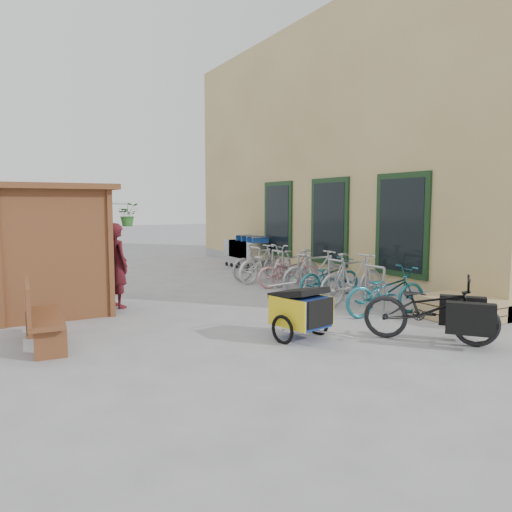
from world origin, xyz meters
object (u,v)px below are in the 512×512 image
child_trailer (301,309)px  person_kiosk (117,265)px  kiosk (47,231)px  bench (38,314)px  pallet_stack (459,308)px  bike_6 (266,264)px  bike_1 (353,279)px  bike_2 (330,277)px  bike_7 (258,262)px  shopping_carts (245,249)px  cargo_bike (433,309)px  bike_0 (386,291)px  bike_3 (316,271)px  bike_4 (288,271)px  bike_5 (295,268)px

child_trailer → person_kiosk: size_ratio=0.86×
kiosk → bench: size_ratio=1.58×
kiosk → pallet_stack: size_ratio=2.08×
kiosk → bike_6: size_ratio=1.36×
kiosk → bike_1: size_ratio=1.40×
bike_2 → bike_7: bike_7 is taller
shopping_carts → cargo_bike: size_ratio=1.05×
bike_7 → shopping_carts: bearing=-27.2°
child_trailer → bike_2: bike_2 is taller
child_trailer → bike_1: 2.86m
shopping_carts → bike_0: bearing=-97.1°
bike_3 → bike_0: bearing=179.7°
bike_3 → bike_7: (-0.18, 2.37, -0.02)m
child_trailer → bike_4: bearing=47.2°
bike_4 → person_kiosk: bearing=103.4°
person_kiosk → bike_0: person_kiosk is taller
bike_1 → bike_6: 3.44m
bench → cargo_bike: (5.13, -2.49, 0.00)m
kiosk → child_trailer: 4.85m
pallet_stack → bike_2: bearing=100.8°
pallet_stack → bike_7: bike_7 is taller
pallet_stack → bike_7: size_ratio=0.73×
bike_4 → bike_6: (-0.03, 1.03, 0.06)m
kiosk → pallet_stack: bearing=-31.7°
bench → child_trailer: (3.53, -1.39, -0.04)m
child_trailer → bike_0: 2.31m
bench → shopping_carts: size_ratio=0.79×
bike_0 → bike_3: 2.46m
person_kiosk → bike_7: size_ratio=1.02×
shopping_carts → person_kiosk: (-5.01, -4.08, 0.22)m
shopping_carts → bike_2: size_ratio=1.25×
bike_6 → bike_0: bearing=166.9°
bike_6 → bike_4: bearing=169.8°
person_kiosk → bike_1: 4.72m
bike_2 → bike_7: size_ratio=0.97×
cargo_bike → bike_4: bearing=42.3°
bench → bike_2: 6.24m
bike_1 → bike_7: bike_1 is taller
pallet_stack → person_kiosk: (-5.01, 4.02, 0.63)m
bike_1 → bench: bearing=86.5°
child_trailer → bike_2: (2.57, 2.66, -0.04)m
cargo_bike → bike_3: size_ratio=1.12×
person_kiosk → child_trailer: bearing=-167.9°
kiosk → bike_5: kiosk is taller
bike_3 → bench: bearing=109.6°
person_kiosk → bike_5: bearing=-99.2°
bench → bike_2: bench is taller
bench → shopping_carts: bearing=47.3°
bench → cargo_bike: bearing=-22.2°
child_trailer → bike_5: bike_5 is taller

